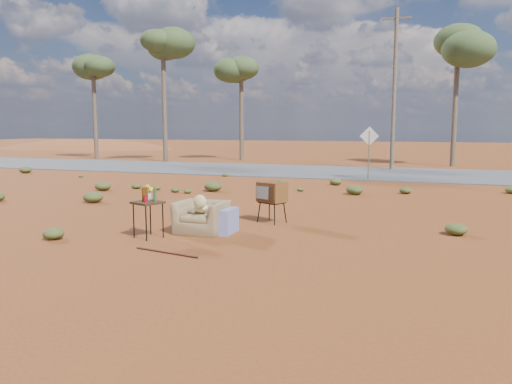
% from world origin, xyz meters
% --- Properties ---
extents(ground, '(140.00, 140.00, 0.00)m').
position_xyz_m(ground, '(0.00, 0.00, 0.00)').
color(ground, brown).
rests_on(ground, ground).
extents(highway, '(140.00, 7.00, 0.04)m').
position_xyz_m(highway, '(0.00, 15.00, 0.02)').
color(highway, '#565659').
rests_on(highway, ground).
extents(dirt_mound, '(26.00, 18.00, 2.00)m').
position_xyz_m(dirt_mound, '(-30.00, 34.00, 0.00)').
color(dirt_mound, brown).
rests_on(dirt_mound, ground).
extents(armchair, '(1.17, 0.75, 0.86)m').
position_xyz_m(armchair, '(-0.35, 0.33, 0.40)').
color(armchair, olive).
rests_on(armchair, ground).
extents(tv_unit, '(0.71, 0.65, 0.93)m').
position_xyz_m(tv_unit, '(0.60, 1.80, 0.69)').
color(tv_unit, black).
rests_on(tv_unit, ground).
extents(side_table, '(0.65, 0.65, 1.01)m').
position_xyz_m(side_table, '(-1.22, -0.46, 0.74)').
color(side_table, '#341F13').
rests_on(side_table, ground).
extents(rusty_bar, '(1.33, 0.28, 0.04)m').
position_xyz_m(rusty_bar, '(-0.25, -1.47, 0.02)').
color(rusty_bar, '#4C1F14').
rests_on(rusty_bar, ground).
extents(road_sign, '(0.78, 0.06, 2.19)m').
position_xyz_m(road_sign, '(1.50, 12.00, 1.50)').
color(road_sign, brown).
rests_on(road_sign, ground).
extents(eucalyptus_far_left, '(3.20, 3.20, 7.10)m').
position_xyz_m(eucalyptus_far_left, '(-18.00, 20.00, 5.94)').
color(eucalyptus_far_left, brown).
rests_on(eucalyptus_far_left, ground).
extents(eucalyptus_left, '(3.20, 3.20, 8.10)m').
position_xyz_m(eucalyptus_left, '(-12.00, 19.00, 6.92)').
color(eucalyptus_left, brown).
rests_on(eucalyptus_left, ground).
extents(eucalyptus_near_left, '(3.20, 3.20, 6.60)m').
position_xyz_m(eucalyptus_near_left, '(-8.00, 22.00, 5.45)').
color(eucalyptus_near_left, brown).
rests_on(eucalyptus_near_left, ground).
extents(eucalyptus_center, '(3.20, 3.20, 7.60)m').
position_xyz_m(eucalyptus_center, '(5.00, 21.00, 6.43)').
color(eucalyptus_center, brown).
rests_on(eucalyptus_center, ground).
extents(utility_pole_center, '(1.40, 0.20, 8.00)m').
position_xyz_m(utility_pole_center, '(2.00, 17.50, 4.15)').
color(utility_pole_center, brown).
rests_on(utility_pole_center, ground).
extents(scrub_patch, '(17.49, 8.07, 0.33)m').
position_xyz_m(scrub_patch, '(-0.82, 4.41, 0.14)').
color(scrub_patch, '#475425').
rests_on(scrub_patch, ground).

